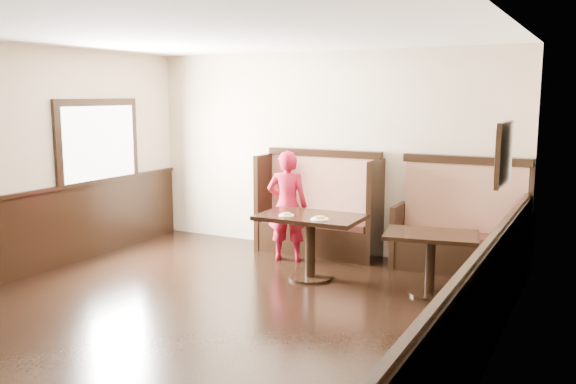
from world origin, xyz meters
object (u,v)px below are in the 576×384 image
Objects in this scene: booth_main at (320,216)px; booth_neighbor at (461,234)px; table_main at (310,230)px; child at (287,206)px; table_neighbor at (431,249)px.

booth_main and booth_neighbor have the same top height.
child reaches higher than table_main.
booth_main reaches higher than table_neighbor.
booth_neighbor is 1.33× the size of table_main.
child reaches higher than booth_main.
table_neighbor is at bearing 1.97° from table_main.
child is at bearing 155.12° from table_neighbor.
child is at bearing -111.38° from booth_main.
booth_neighbor reaches higher than table_neighbor.
child is (-0.63, 0.61, 0.14)m from table_main.
booth_neighbor is at bearing -0.05° from booth_main.
booth_main is at bearing 139.10° from table_neighbor.
table_main is (-1.54, -1.16, 0.12)m from booth_neighbor.
table_neighbor is at bearing -95.29° from booth_neighbor.
booth_main is 1.58× the size of table_neighbor.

